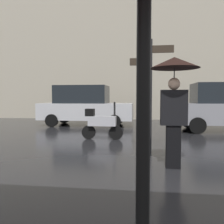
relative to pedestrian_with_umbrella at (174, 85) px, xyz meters
The scene contains 5 objects.
ground_plane 2.90m from the pedestrian_with_umbrella, 116.58° to the right, with size 60.00×60.00×0.00m, color black.
pedestrian_with_umbrella is the anchor object (origin of this frame).
parked_scooter 3.74m from the pedestrian_with_umbrella, 123.02° to the left, with size 1.37×0.32×1.23m.
parked_car_right 7.81m from the pedestrian_with_umbrella, 116.17° to the left, with size 4.58×2.02×1.98m.
street_signpost 1.41m from the pedestrian_with_umbrella, 106.41° to the left, with size 1.08×0.08×2.82m.
Camera 1 is at (0.47, -2.58, 1.37)m, focal length 38.39 mm.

